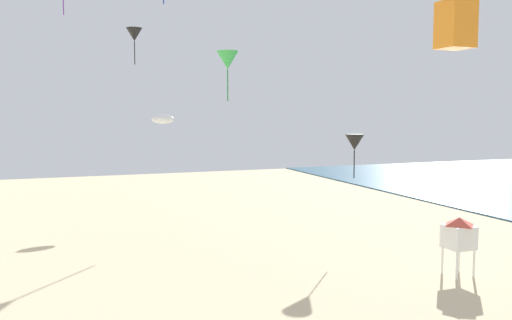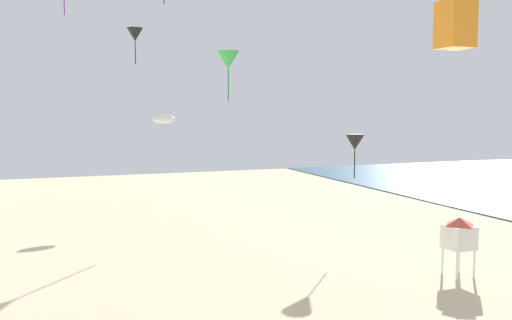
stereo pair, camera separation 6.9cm
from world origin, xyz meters
TOP-DOWN VIEW (x-y plane):
  - lifeguard_stand at (11.80, 16.42)m, footprint 1.10×1.10m
  - kite_white_parafoil at (3.21, 37.76)m, footprint 1.68×0.47m
  - kite_black_delta at (1.14, 37.02)m, footprint 1.12×1.12m
  - kite_green_delta at (7.54, 35.60)m, footprint 1.59×1.59m
  - kite_black_delta_2 at (11.18, 24.03)m, footprint 1.07×1.07m
  - kite_orange_box at (8.00, 12.65)m, footprint 0.97×0.97m

SIDE VIEW (x-z plane):
  - lifeguard_stand at x=11.80m, z-range 0.56..3.11m
  - kite_black_delta_2 at x=11.18m, z-range 4.16..6.61m
  - kite_white_parafoil at x=3.21m, z-range 6.22..6.87m
  - kite_orange_box at x=8.00m, z-range 9.07..10.60m
  - kite_green_delta at x=7.54m, z-range 9.00..12.60m
  - kite_black_delta at x=1.14m, z-range 11.22..13.76m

